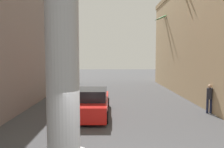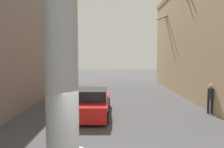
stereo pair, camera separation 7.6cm
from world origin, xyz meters
TOP-DOWN VIEW (x-y plane):
  - ground_plane at (0.00, 10.00)m, footprint 87.53×87.53m
  - neon_sign_pole at (-1.35, 0.67)m, footprint 3.08×1.41m
  - street_lamp at (6.16, 7.97)m, footprint 2.56×0.28m
  - car_lead at (-1.18, 7.47)m, footprint 2.05×5.15m
  - palm_tree_far_right at (6.35, 19.45)m, footprint 3.18×3.14m
  - palm_tree_mid_right at (6.81, 12.65)m, footprint 2.97×2.90m
  - pedestrian_mid_right at (5.85, 7.75)m, footprint 0.37×0.37m

SIDE VIEW (x-z plane):
  - ground_plane at x=0.00m, z-range 0.00..0.00m
  - car_lead at x=-1.18m, z-range -0.08..1.48m
  - pedestrian_mid_right at x=5.85m, z-range 0.15..1.88m
  - neon_sign_pole at x=-1.35m, z-range -0.66..9.71m
  - street_lamp at x=6.16m, z-range 0.78..8.57m
  - palm_tree_far_right at x=6.35m, z-range 1.18..9.30m
  - palm_tree_mid_right at x=6.81m, z-range 0.94..9.69m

